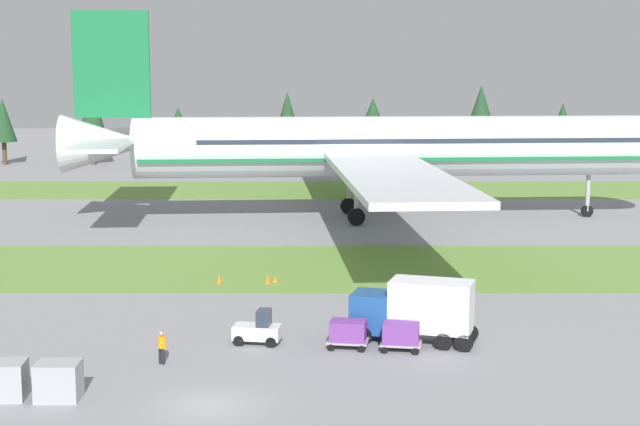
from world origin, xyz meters
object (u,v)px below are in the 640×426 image
object	(u,v)px
taxiway_marker_2	(220,279)
cargo_dolly_lead	(349,332)
cargo_dolly_second	(402,334)
taxiway_marker_0	(276,279)
catering_truck	(416,308)
uld_container_1	(59,381)
baggage_tug	(259,330)
uld_container_0	(5,380)
airliner	(375,146)
taxiway_marker_1	(268,279)
ground_crew_marshaller	(162,346)

from	to	relation	value
taxiway_marker_2	cargo_dolly_lead	bearing A→B (deg)	-61.20
cargo_dolly_second	taxiway_marker_0	world-z (taller)	cargo_dolly_second
catering_truck	uld_container_1	bearing A→B (deg)	135.11
baggage_tug	taxiway_marker_2	world-z (taller)	baggage_tug
cargo_dolly_second	uld_container_0	bearing A→B (deg)	120.95
uld_container_1	taxiway_marker_2	distance (m)	24.57
cargo_dolly_second	cargo_dolly_lead	bearing A→B (deg)	90.00
taxiway_marker_2	catering_truck	bearing A→B (deg)	-49.69
baggage_tug	cargo_dolly_second	size ratio (longest dim) A/B	1.15
airliner	taxiway_marker_1	distance (m)	31.36
cargo_dolly_second	catering_truck	size ratio (longest dim) A/B	0.33
uld_container_1	cargo_dolly_second	bearing A→B (deg)	25.12
uld_container_0	uld_container_1	size ratio (longest dim) A/B	1.00
uld_container_0	taxiway_marker_2	xyz separation A→B (m)	(7.48, 23.97, -0.55)
airliner	uld_container_1	xyz separation A→B (m)	(-17.51, -53.15, -6.50)
cargo_dolly_lead	catering_truck	size ratio (longest dim) A/B	0.33
catering_truck	uld_container_1	xyz separation A→B (m)	(-17.41, -9.35, -1.06)
airliner	taxiway_marker_2	distance (m)	32.47
baggage_tug	taxiway_marker_1	xyz separation A→B (m)	(-0.32, 15.00, -0.47)
uld_container_0	uld_container_1	bearing A→B (deg)	-2.03
uld_container_0	taxiway_marker_1	size ratio (longest dim) A/B	2.91
cargo_dolly_lead	taxiway_marker_1	bearing A→B (deg)	27.58
baggage_tug	cargo_dolly_lead	distance (m)	5.03
uld_container_0	uld_container_1	distance (m)	2.55
cargo_dolly_lead	taxiway_marker_2	distance (m)	18.11
cargo_dolly_second	catering_truck	distance (m)	2.11
baggage_tug	taxiway_marker_1	world-z (taller)	baggage_tug
airliner	baggage_tug	world-z (taller)	airliner
cargo_dolly_lead	ground_crew_marshaller	xyz separation A→B (m)	(-9.75, -2.83, 0.03)
ground_crew_marshaller	airliner	bearing A→B (deg)	115.09
baggage_tug	cargo_dolly_second	bearing A→B (deg)	-90.00
ground_crew_marshaller	taxiway_marker_0	world-z (taller)	ground_crew_marshaller
uld_container_1	taxiway_marker_0	world-z (taller)	uld_container_1
cargo_dolly_lead	taxiway_marker_0	distance (m)	17.00
cargo_dolly_second	ground_crew_marshaller	xyz separation A→B (m)	(-12.62, -2.38, 0.03)
airliner	taxiway_marker_1	xyz separation A→B (m)	(-9.15, -29.16, -7.05)
ground_crew_marshaller	uld_container_0	xyz separation A→B (m)	(-6.44, -5.27, -0.06)
cargo_dolly_second	baggage_tug	bearing A→B (deg)	90.00
ground_crew_marshaller	uld_container_1	xyz separation A→B (m)	(-3.89, -5.36, -0.05)
cargo_dolly_lead	uld_container_0	world-z (taller)	uld_container_0
cargo_dolly_second	catering_truck	bearing A→B (deg)	-20.13
airliner	catering_truck	world-z (taller)	airliner
taxiway_marker_0	taxiway_marker_1	bearing A→B (deg)	-135.49
airliner	taxiway_marker_0	xyz separation A→B (m)	(-8.63, -28.64, -7.15)
airliner	cargo_dolly_lead	bearing A→B (deg)	-9.18
catering_truck	uld_container_0	bearing A→B (deg)	131.76
cargo_dolly_lead	airliner	bearing A→B (deg)	4.17
airliner	uld_container_0	world-z (taller)	airliner
baggage_tug	taxiway_marker_0	size ratio (longest dim) A/B	5.71
catering_truck	taxiway_marker_1	world-z (taller)	catering_truck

